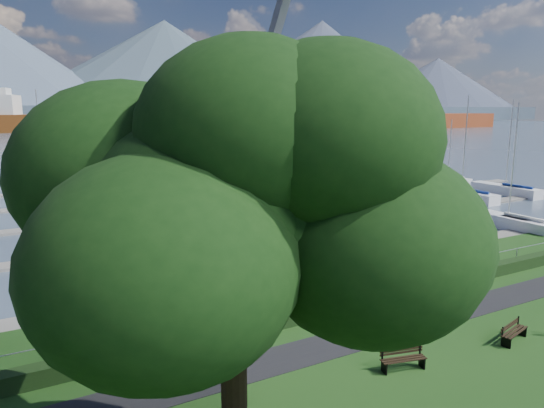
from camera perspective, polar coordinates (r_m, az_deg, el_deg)
path at (r=24.55m, az=17.35°, el=-12.87°), size 160.00×2.00×0.04m
water at (r=279.07m, az=-25.26°, el=7.93°), size 800.00×540.00×0.20m
hedge at (r=26.13m, az=13.26°, el=-10.35°), size 80.00×0.70×0.70m
fence at (r=26.12m, az=12.76°, el=-8.35°), size 80.00×0.04×0.04m
foothill at (r=348.81m, az=-26.07°, el=9.34°), size 900.00×80.00×12.00m
mountains at (r=425.30m, az=-26.02°, el=14.96°), size 1190.00×360.00×115.00m
docks at (r=48.39m, az=-7.91°, el=-0.94°), size 90.00×41.60×0.25m
bench_left at (r=19.98m, az=15.14°, el=-17.22°), size 1.85×0.83×0.85m
bench_right at (r=23.77m, az=26.52°, el=-13.30°), size 1.85×0.83×0.85m
tree at (r=11.08m, az=-4.03°, el=0.53°), size 10.09×9.85×11.74m
crane at (r=53.89m, az=-1.15°, el=6.35°), size 5.27×13.27×22.35m
cargo_ship_mid at (r=240.36m, az=-21.18°, el=8.82°), size 112.35×49.23×21.50m
cargo_ship_east at (r=280.88m, az=17.16°, el=9.33°), size 92.82×22.33×21.50m
sailboat_fleet at (r=50.35m, az=-12.87°, el=5.78°), size 75.14×49.58×13.60m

